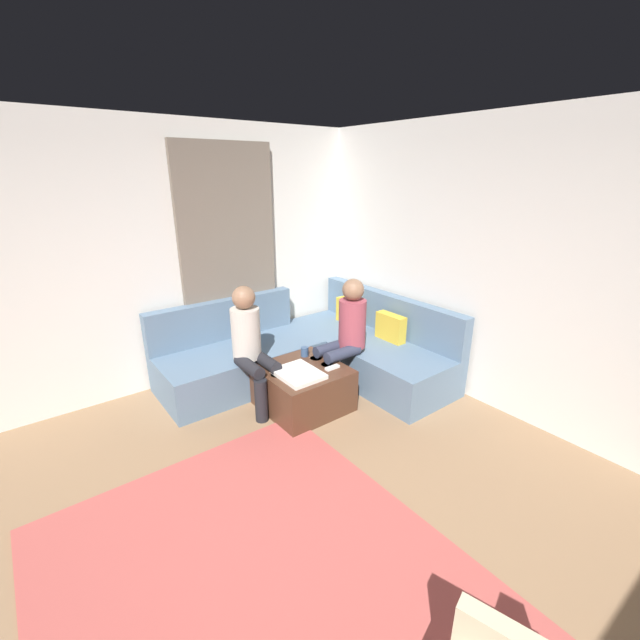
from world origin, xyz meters
TOP-DOWN VIEW (x-y plane):
  - ground_plane at (0.00, 0.00)m, footprint 6.00×6.00m
  - wall_back at (0.00, 2.94)m, footprint 6.00×0.12m
  - wall_left at (-2.94, 0.00)m, footprint 0.12×6.00m
  - curtain_panel at (-2.84, 1.30)m, footprint 0.06×1.10m
  - area_rug at (-0.20, 0.10)m, footprint 2.60×2.20m
  - sectional_couch at (-2.08, 1.88)m, footprint 2.10×2.55m
  - ottoman at (-1.59, 1.39)m, footprint 0.76×0.76m
  - folded_blanket at (-1.49, 1.27)m, footprint 0.44×0.36m
  - coffee_mug at (-1.81, 1.57)m, footprint 0.08×0.08m
  - game_remote at (-1.41, 1.61)m, footprint 0.05×0.15m
  - person_on_couch_back at (-1.61, 1.93)m, footprint 0.30×0.60m
  - person_on_couch_side at (-1.93, 1.04)m, footprint 0.60×0.30m

SIDE VIEW (x-z plane):
  - ground_plane at x=0.00m, z-range -0.10..0.00m
  - area_rug at x=-0.20m, z-range 0.00..0.01m
  - ottoman at x=-1.59m, z-range 0.00..0.42m
  - sectional_couch at x=-2.08m, z-range -0.15..0.72m
  - game_remote at x=-1.41m, z-range 0.42..0.44m
  - folded_blanket at x=-1.49m, z-range 0.42..0.46m
  - coffee_mug at x=-1.81m, z-range 0.42..0.52m
  - person_on_couch_back at x=-1.61m, z-range 0.06..1.26m
  - person_on_couch_side at x=-1.93m, z-range 0.06..1.26m
  - curtain_panel at x=-2.84m, z-range 0.00..2.50m
  - wall_back at x=0.00m, z-range 0.00..2.70m
  - wall_left at x=-2.94m, z-range 0.00..2.70m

